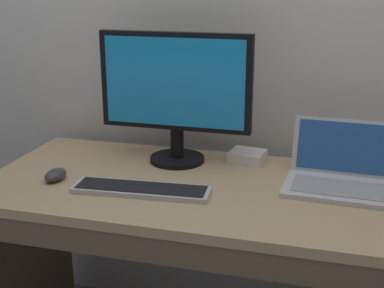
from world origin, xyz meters
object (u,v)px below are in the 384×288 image
at_px(external_monitor, 175,92).
at_px(wired_keyboard, 141,189).
at_px(laptop_silver, 339,177).
at_px(external_drive_box, 247,156).
at_px(computer_mouse, 56,175).

bearing_deg(external_monitor, wired_keyboard, -94.56).
xyz_separation_m(laptop_silver, external_drive_box, (-0.34, 0.17, -0.02)).
bearing_deg(external_drive_box, external_monitor, -162.93).
relative_size(laptop_silver, external_monitor, 0.63).
height_order(external_monitor, computer_mouse, external_monitor).
xyz_separation_m(external_monitor, wired_keyboard, (-0.02, -0.31, -0.26)).
distance_m(laptop_silver, wired_keyboard, 0.66).
height_order(laptop_silver, wired_keyboard, laptop_silver).
distance_m(wired_keyboard, computer_mouse, 0.32).
bearing_deg(wired_keyboard, external_drive_box, 53.64).
xyz_separation_m(laptop_silver, wired_keyboard, (-0.62, -0.21, -0.03)).
bearing_deg(external_monitor, external_drive_box, 17.07).
xyz_separation_m(computer_mouse, external_drive_box, (0.61, 0.37, 0.00)).
relative_size(external_monitor, wired_keyboard, 1.23).
xyz_separation_m(external_monitor, external_drive_box, (0.26, 0.08, -0.25)).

